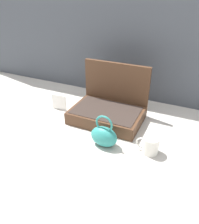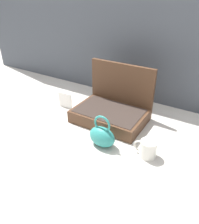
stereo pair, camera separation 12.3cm
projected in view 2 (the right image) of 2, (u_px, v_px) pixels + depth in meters
ground_plane at (105, 135)px, 1.31m from camera, size 6.00×6.00×0.00m
open_suitcase at (112, 109)px, 1.44m from camera, size 0.44×0.31×0.34m
teal_pouch_handbag at (102, 136)px, 1.20m from camera, size 0.16×0.10×0.19m
coffee_mug at (148, 149)px, 1.13m from camera, size 0.12×0.08×0.09m
info_card_left at (65, 100)px, 1.58m from camera, size 0.11×0.01×0.11m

